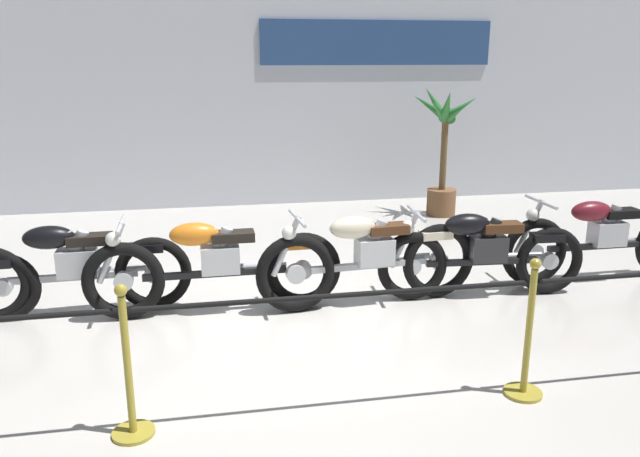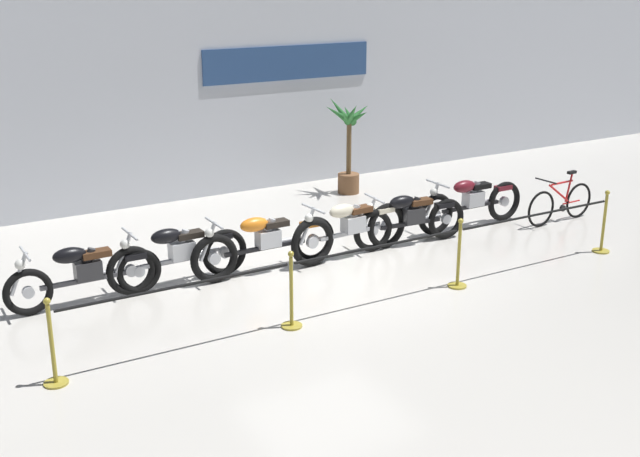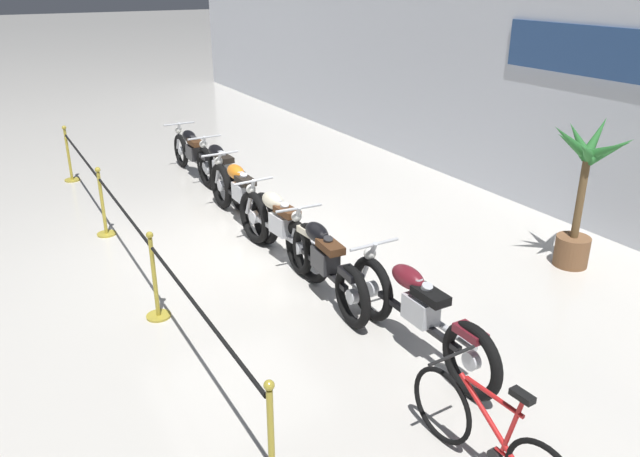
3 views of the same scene
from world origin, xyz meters
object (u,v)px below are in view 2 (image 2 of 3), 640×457
at_px(stanchion_far_right, 603,231).
at_px(motorcycle_orange_2, 265,243).
at_px(potted_palm_left_of_row, 348,144).
at_px(stanchion_mid_left, 291,302).
at_px(motorcycle_maroon_5, 471,202).
at_px(stanchion_far_left, 294,275).
at_px(stanchion_mid_right, 458,264).
at_px(motorcycle_cream_3, 350,228).
at_px(motorcycle_black_0, 84,273).
at_px(motorcycle_black_4, 410,218).
at_px(bicycle, 560,203).
at_px(motorcycle_black_1, 178,254).

bearing_deg(stanchion_far_right, motorcycle_orange_2, 159.47).
relative_size(potted_palm_left_of_row, stanchion_mid_left, 1.90).
relative_size(motorcycle_maroon_5, stanchion_far_left, 0.26).
bearing_deg(stanchion_mid_right, motorcycle_cream_3, 109.86).
height_order(motorcycle_black_0, stanchion_mid_right, stanchion_mid_right).
height_order(motorcycle_black_0, stanchion_far_right, stanchion_far_right).
bearing_deg(motorcycle_black_4, stanchion_far_right, -36.48).
bearing_deg(potted_palm_left_of_row, motorcycle_black_4, -104.47).
height_order(motorcycle_orange_2, bicycle, motorcycle_orange_2).
xyz_separation_m(stanchion_mid_left, stanchion_far_right, (5.82, 0.00, 0.00)).
bearing_deg(stanchion_mid_left, stanchion_far_right, 0.00).
bearing_deg(motorcycle_black_4, motorcycle_black_1, 176.32).
distance_m(motorcycle_black_0, bicycle, 8.59).
bearing_deg(motorcycle_cream_3, stanchion_mid_left, -137.82).
bearing_deg(motorcycle_maroon_5, stanchion_far_right, -63.82).
bearing_deg(motorcycle_cream_3, bicycle, -4.76).
relative_size(motorcycle_black_4, stanchion_far_right, 2.06).
bearing_deg(motorcycle_cream_3, stanchion_far_left, -137.21).
bearing_deg(motorcycle_black_4, stanchion_mid_left, -150.10).
bearing_deg(motorcycle_orange_2, motorcycle_cream_3, -2.52).
distance_m(motorcycle_maroon_5, stanchion_mid_left, 5.23).
distance_m(motorcycle_black_4, motorcycle_maroon_5, 1.53).
xyz_separation_m(motorcycle_cream_3, stanchion_mid_right, (0.68, -1.89, -0.13)).
distance_m(motorcycle_orange_2, stanchion_far_left, 2.05).
xyz_separation_m(motorcycle_black_1, stanchion_far_right, (6.56, -2.14, -0.12)).
distance_m(motorcycle_black_4, potted_palm_left_of_row, 3.49).
bearing_deg(motorcycle_black_1, bicycle, -4.86).
xyz_separation_m(motorcycle_black_0, motorcycle_cream_3, (4.22, -0.22, 0.03)).
xyz_separation_m(bicycle, potted_palm_left_of_row, (-2.30, 3.69, 0.66)).
relative_size(motorcycle_black_0, stanchion_far_left, 0.25).
bearing_deg(motorcycle_black_1, motorcycle_maroon_5, -0.32).
relative_size(motorcycle_orange_2, motorcycle_black_4, 1.13).
bearing_deg(potted_palm_left_of_row, stanchion_far_left, -128.09).
xyz_separation_m(motorcycle_black_1, motorcycle_cream_3, (2.83, -0.25, 0.01)).
height_order(motorcycle_cream_3, stanchion_far_left, stanchion_far_left).
distance_m(motorcycle_black_1, potted_palm_left_of_row, 5.79).
bearing_deg(potted_palm_left_of_row, motorcycle_orange_2, -137.43).
xyz_separation_m(potted_palm_left_of_row, stanchion_mid_right, (-1.36, -5.22, -0.67)).
distance_m(motorcycle_cream_3, stanchion_mid_right, 2.02).
relative_size(motorcycle_cream_3, stanchion_far_left, 0.26).
bearing_deg(motorcycle_black_0, bicycle, -3.88).
relative_size(motorcycle_black_1, stanchion_mid_right, 2.09).
distance_m(motorcycle_orange_2, stanchion_mid_right, 2.94).
relative_size(motorcycle_black_1, stanchion_far_left, 0.25).
distance_m(potted_palm_left_of_row, stanchion_mid_right, 5.43).
xyz_separation_m(potted_palm_left_of_row, stanchion_far_right, (1.68, -5.22, -0.67)).
bearing_deg(stanchion_mid_left, potted_palm_left_of_row, 51.61).
bearing_deg(motorcycle_maroon_5, potted_palm_left_of_row, 101.78).
bearing_deg(stanchion_far_right, motorcycle_cream_3, 153.09).
distance_m(motorcycle_maroon_5, potted_palm_left_of_row, 3.22).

